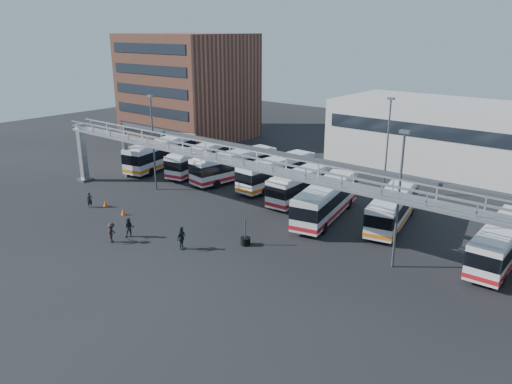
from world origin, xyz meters
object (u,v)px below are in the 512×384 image
Objects in this scene: bus_0 at (161,153)px; tire_stack at (245,240)px; pedestrian_b at (129,228)px; bus_6 at (393,207)px; pedestrian_a at (90,200)px; bus_5 at (326,199)px; light_pole_left at (153,138)px; pedestrian_d at (181,238)px; bus_2 at (235,165)px; cone_left at (105,203)px; bus_3 at (277,171)px; light_pole_back at (388,142)px; bus_4 at (304,183)px; light_pole_mid at (399,193)px; pedestrian_c at (112,233)px; bus_8 at (502,242)px; bus_1 at (198,159)px; cone_right at (123,212)px.

tire_stack is at bearing -37.29° from bus_0.
bus_6 is at bearing -3.81° from pedestrian_b.
bus_6 is at bearing -49.81° from pedestrian_a.
bus_5 reaches higher than tire_stack.
light_pole_left is 0.86× the size of bus_0.
pedestrian_a is 0.90× the size of pedestrian_b.
bus_2 is at bearing 14.25° from pedestrian_d.
cone_left is (-23.98, -13.41, -1.41)m from bus_6.
bus_6 reaches higher than pedestrian_d.
cone_left is at bearing 66.35° from pedestrian_d.
cone_left is (-9.22, -15.91, -1.49)m from bus_3.
light_pole_back is 9.50m from bus_4.
light_pole_mid is 22.86m from pedestrian_c.
bus_5 is 15.00m from bus_8.
bus_5 is (9.29, -4.80, 0.07)m from bus_3.
light_pole_back reaches higher than cone_left.
bus_6 reaches higher than bus_1.
bus_4 is at bearing 148.11° from light_pole_mid.
pedestrian_d is 5.15m from tire_stack.
pedestrian_b is 8.80m from cone_left.
tire_stack is at bearing 9.16° from cone_right.
pedestrian_d is at bearing -48.58° from bus_0.
bus_2 reaches higher than tire_stack.
pedestrian_a is at bearing -136.59° from bus_4.
cone_right is at bearing -170.84° from tire_stack.
bus_6 is at bearing 15.35° from light_pole_left.
bus_3 is 6.39× the size of pedestrian_c.
pedestrian_d is at bearing -136.23° from bus_6.
bus_5 is 6.03× the size of pedestrian_d.
light_pole_mid is at bearing -42.42° from bus_5.
bus_3 is 18.45m from cone_left.
bus_8 is 24.23m from pedestrian_d.
bus_0 is at bearing -176.60° from bus_1.
bus_6 reaches higher than pedestrian_b.
bus_0 is 17.51× the size of cone_right.
bus_2 is at bearing 87.94° from cone_right.
bus_6 is (20.05, -1.38, -0.11)m from bus_2.
light_pole_left is 9.30m from pedestrian_a.
light_pole_left is at bearing -108.54° from bus_2.
tire_stack is (17.08, -4.92, -5.34)m from light_pole_left.
pedestrian_a is (-14.82, -15.38, -0.99)m from bus_4.
bus_4 is 5.58m from bus_5.
tire_stack is at bearing -98.77° from light_pole_back.
bus_3 is 24.72m from bus_8.
bus_2 is at bearing 75.13° from cone_left.
bus_1 is at bearing -168.68° from bus_3.
bus_6 is 6.22× the size of pedestrian_c.
light_pole_left reaches higher than bus_1.
light_pole_left is at bearing -176.32° from bus_6.
light_pole_left is 8.64m from cone_left.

